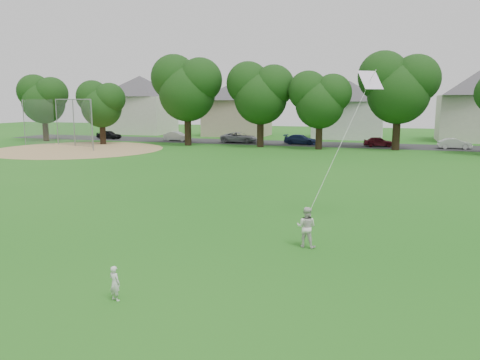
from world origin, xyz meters
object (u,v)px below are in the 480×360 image
(kite, at_px, (341,144))
(baseball_backstop, at_px, (69,123))
(older_boy, at_px, (306,227))
(toddler, at_px, (115,283))

(kite, height_order, baseball_backstop, kite)
(kite, bearing_deg, older_boy, -112.50)
(toddler, relative_size, baseball_backstop, 0.08)
(older_boy, relative_size, kite, 0.22)
(toddler, xyz_separation_m, baseball_backstop, (-28.05, 34.63, 2.17))
(baseball_backstop, bearing_deg, kite, -38.87)
(toddler, bearing_deg, kite, -104.42)
(older_boy, bearing_deg, kite, -106.80)
(baseball_backstop, bearing_deg, older_boy, -41.82)
(older_boy, height_order, baseball_backstop, baseball_backstop)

